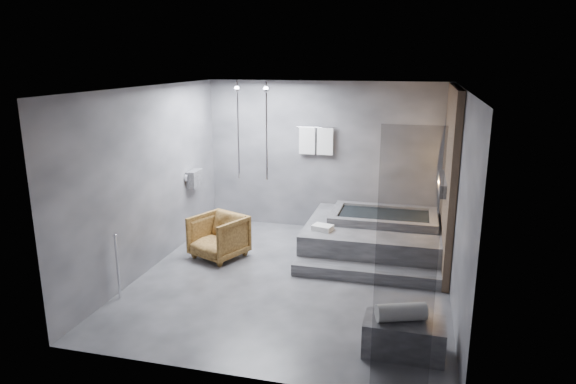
# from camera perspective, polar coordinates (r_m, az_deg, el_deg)

# --- Properties ---
(room) EXTENTS (5.00, 5.04, 2.82)m
(room) POSITION_cam_1_polar(r_m,az_deg,el_deg) (7.39, 3.99, 3.20)
(room) COLOR #323235
(room) RESTS_ON ground
(tub_deck) EXTENTS (2.20, 2.00, 0.50)m
(tub_deck) POSITION_cam_1_polar(r_m,az_deg,el_deg) (8.86, 9.43, -4.96)
(tub_deck) COLOR #38383B
(tub_deck) RESTS_ON ground
(tub_step) EXTENTS (2.20, 0.36, 0.18)m
(tub_step) POSITION_cam_1_polar(r_m,az_deg,el_deg) (7.82, 8.59, -8.89)
(tub_step) COLOR #38383B
(tub_step) RESTS_ON ground
(concrete_bench) EXTENTS (0.89, 0.49, 0.40)m
(concrete_bench) POSITION_cam_1_polar(r_m,az_deg,el_deg) (6.04, 12.73, -15.44)
(concrete_bench) COLOR #2F2E31
(concrete_bench) RESTS_ON ground
(driftwood_chair) EXTENTS (1.01, 1.02, 0.71)m
(driftwood_chair) POSITION_cam_1_polar(r_m,az_deg,el_deg) (8.53, -7.72, -4.93)
(driftwood_chair) COLOR #482E12
(driftwood_chair) RESTS_ON ground
(rolled_towel) EXTENTS (0.58, 0.38, 0.20)m
(rolled_towel) POSITION_cam_1_polar(r_m,az_deg,el_deg) (5.90, 12.48, -12.91)
(rolled_towel) COLOR silver
(rolled_towel) RESTS_ON concrete_bench
(deck_towel) EXTENTS (0.36, 0.30, 0.08)m
(deck_towel) POSITION_cam_1_polar(r_m,az_deg,el_deg) (8.32, 3.87, -3.97)
(deck_towel) COLOR silver
(deck_towel) RESTS_ON tub_deck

